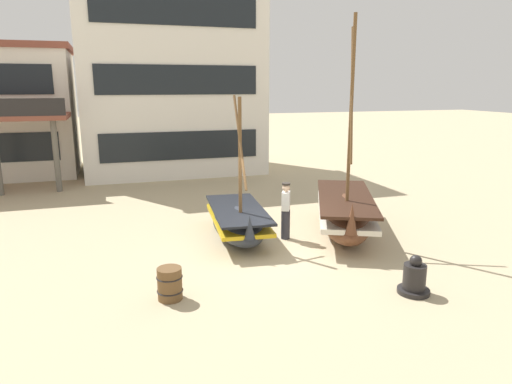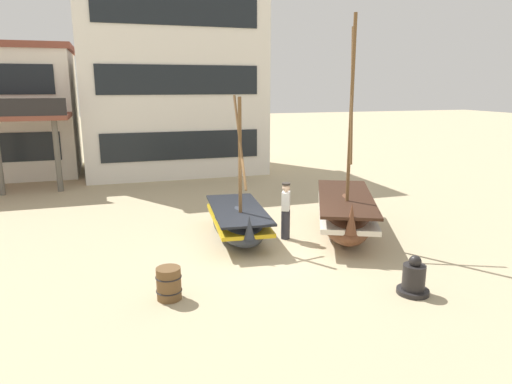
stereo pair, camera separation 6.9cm
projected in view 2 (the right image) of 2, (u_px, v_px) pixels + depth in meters
The scene contains 7 objects.
ground_plane at pixel (267, 249), 12.72m from camera, with size 120.00×120.00×0.00m, color tan.
fishing_boat_near_left at pixel (345, 212), 13.92m from camera, with size 3.40×4.98×6.31m.
fishing_boat_centre_large at pixel (238, 221), 13.55m from camera, with size 1.82×3.82×4.17m.
fisherman_by_hull at pixel (286, 211), 13.38m from camera, with size 0.36×0.42×1.68m.
capstan_winch at pixel (414, 279), 9.91m from camera, with size 0.70×0.70×0.88m.
wooden_barrel at pixel (169, 283), 9.65m from camera, with size 0.56×0.56×0.70m.
harbor_building_main at pixel (172, 80), 23.54m from camera, with size 9.17×5.82×9.36m.
Camera 2 is at (-3.93, -11.37, 4.42)m, focal length 32.12 mm.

